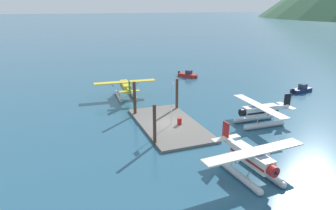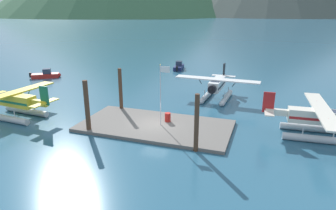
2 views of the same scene
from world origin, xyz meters
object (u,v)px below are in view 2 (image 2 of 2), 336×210
Objects in this scene: flagpole at (162,88)px; boat_red_open_west at (46,75)px; fuel_drum at (168,117)px; seaplane_white_bow_right at (217,87)px; seaplane_cream_stbd_fwd at (317,120)px; seaplane_yellow_port_aft at (15,103)px; boat_navy_open_north at (179,67)px.

boat_red_open_west is at bearing 151.03° from flagpole.
seaplane_white_bow_right is (3.03, 10.15, 0.84)m from fuel_drum.
fuel_drum is at bearing -106.62° from seaplane_white_bow_right.
seaplane_white_bow_right is 13.60m from seaplane_cream_stbd_fwd.
flagpole is 0.56× the size of seaplane_yellow_port_aft.
flagpole reaches higher than seaplane_yellow_port_aft.
flagpole reaches higher than seaplane_white_bow_right.
boat_red_open_west is (-25.71, 13.09, -0.25)m from fuel_drum.
boat_navy_open_north reaches higher than fuel_drum.
flagpole is at bearing -28.97° from boat_red_open_west.
boat_navy_open_north is (8.46, 30.56, -1.09)m from seaplane_yellow_port_aft.
boat_red_open_west is (-39.13, 11.72, -1.09)m from seaplane_cream_stbd_fwd.
boat_navy_open_north is at bearing 120.76° from seaplane_white_bow_right.
seaplane_yellow_port_aft is 19.31m from boat_red_open_west.
flagpole reaches higher than seaplane_cream_stbd_fwd.
boat_red_open_west is at bearing 163.33° from seaplane_cream_stbd_fwd.
fuel_drum is at bearing 77.07° from flagpole.
flagpole is 1.20× the size of boat_navy_open_north.
seaplane_white_bow_right is 1.00× the size of seaplane_cream_stbd_fwd.
flagpole reaches higher than boat_red_open_west.
boat_navy_open_north is (-7.14, 27.23, -0.25)m from fuel_drum.
boat_red_open_west is (-28.74, 2.94, -1.09)m from seaplane_white_bow_right.
seaplane_yellow_port_aft is 31.73m from boat_navy_open_north.
seaplane_cream_stbd_fwd reaches higher than boat_red_open_west.
seaplane_yellow_port_aft and seaplane_cream_stbd_fwd have the same top height.
boat_navy_open_north is at bearing 74.52° from seaplane_yellow_port_aft.
boat_navy_open_north is (-6.91, 28.25, -3.47)m from flagpole.
seaplane_white_bow_right and seaplane_cream_stbd_fwd have the same top height.
seaplane_white_bow_right is 2.41× the size of boat_red_open_west.
flagpole is 29.29m from boat_navy_open_north.
seaplane_white_bow_right reaches higher than boat_navy_open_north.
seaplane_cream_stbd_fwd is 2.15× the size of boat_navy_open_north.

